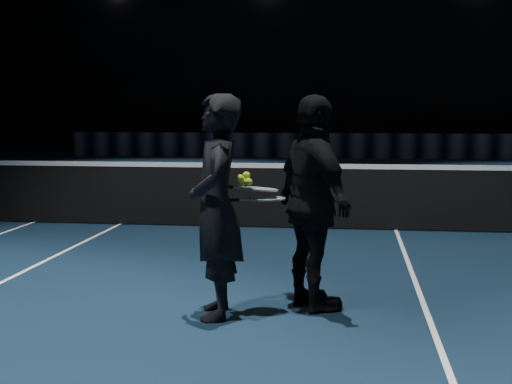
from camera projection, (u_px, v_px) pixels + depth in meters
The scene contains 11 objects.
floor at pixel (396, 230), 10.23m from camera, with size 36.00×36.00×0.00m, color #0D222F.
wall_back at pixel (370, 24), 27.38m from camera, with size 30.00×30.00×0.00m, color black.
court_lines at pixel (396, 230), 10.23m from camera, with size 10.98×23.78×0.01m, color white, non-canonical shape.
net_mesh at pixel (397, 199), 10.18m from camera, with size 12.80×0.02×0.86m, color black.
net_tape at pixel (397, 167), 10.12m from camera, with size 12.80×0.03×0.07m, color white.
sponsor_backdrop at pixel (369, 146), 25.44m from camera, with size 22.00×0.15×0.90m, color black.
player_a at pixel (216, 207), 5.87m from camera, with size 0.68×0.44×1.85m, color black.
player_b at pixel (314, 203), 6.09m from camera, with size 1.09×0.45×1.85m, color black.
racket_lower at pixel (269, 199), 5.98m from camera, with size 0.68×0.22×0.03m, color black, non-canonical shape.
racket_upper at pixel (262, 189), 5.99m from camera, with size 0.68×0.22×0.03m, color black, non-canonical shape.
tennis_balls at pixel (246, 180), 5.91m from camera, with size 0.12×0.10×0.12m, color #B4C529, non-canonical shape.
Camera 1 is at (-0.66, -10.28, 1.72)m, focal length 50.00 mm.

